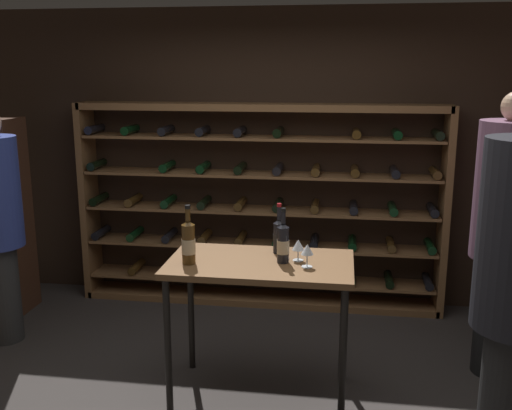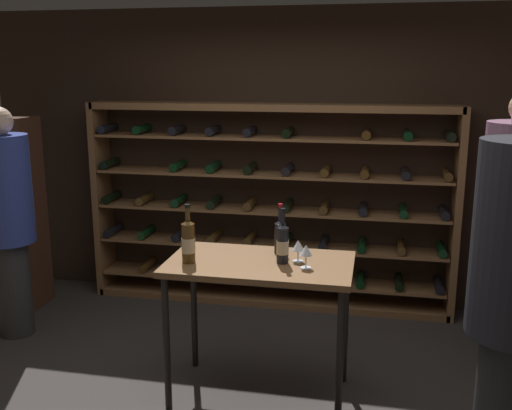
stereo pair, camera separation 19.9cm
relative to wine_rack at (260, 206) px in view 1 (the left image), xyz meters
name	(u,v)px [view 1 (the left image)]	position (x,y,z in m)	size (l,w,h in m)	color
back_wall	(281,158)	(0.16, 0.21, 0.41)	(5.77, 0.10, 2.66)	#332319
wine_rack	(260,206)	(0.00, 0.00, 0.00)	(3.29, 0.32, 1.83)	brown
tasting_table	(260,277)	(0.22, -1.59, -0.09)	(1.18, 0.67, 0.94)	brown
person_guest_khaki	(506,224)	(1.83, -1.05, 0.19)	(0.45, 0.45, 1.99)	black
display_cabinet	(0,216)	(-2.24, -0.49, -0.06)	(0.44, 0.36, 1.72)	#4C2D1E
wine_bottle_red_label	(279,236)	(0.32, -1.39, 0.14)	(0.08, 0.08, 0.34)	black
wine_bottle_black_capsule	(188,242)	(-0.21, -1.70, 0.16)	(0.09, 0.09, 0.38)	#4C3314
wine_bottle_amber_reserve	(283,243)	(0.37, -1.59, 0.15)	(0.08, 0.08, 0.35)	black
wine_glass_stemmed_right	(298,246)	(0.46, -1.54, 0.12)	(0.08, 0.08, 0.14)	silver
wine_glass_stemmed_center	(307,251)	(0.52, -1.66, 0.13)	(0.08, 0.08, 0.15)	silver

